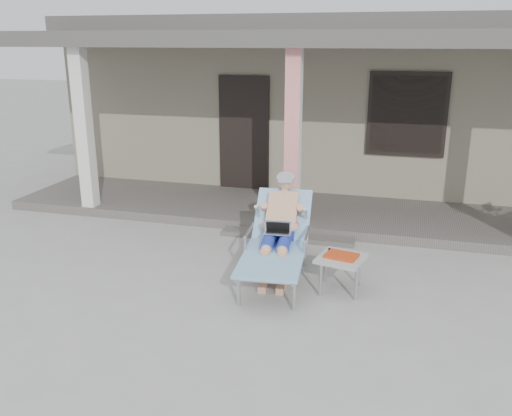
% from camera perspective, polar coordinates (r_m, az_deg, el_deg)
% --- Properties ---
extents(ground, '(60.00, 60.00, 0.00)m').
position_cam_1_polar(ground, '(6.53, -0.23, -8.76)').
color(ground, '#9E9E99').
rests_on(ground, ground).
extents(house, '(10.40, 5.40, 3.30)m').
position_cam_1_polar(house, '(12.30, 8.13, 11.52)').
color(house, gray).
rests_on(house, ground).
extents(porch_deck, '(10.00, 2.00, 0.15)m').
position_cam_1_polar(porch_deck, '(9.23, 4.81, -0.39)').
color(porch_deck, '#605B56').
rests_on(porch_deck, ground).
extents(porch_overhang, '(10.00, 2.30, 2.85)m').
position_cam_1_polar(porch_overhang, '(8.74, 5.20, 16.71)').
color(porch_overhang, silver).
rests_on(porch_overhang, porch_deck).
extents(porch_step, '(2.00, 0.30, 0.07)m').
position_cam_1_polar(porch_step, '(8.17, 3.28, -3.01)').
color(porch_step, '#605B56').
rests_on(porch_step, ground).
extents(lounger, '(0.89, 1.97, 1.25)m').
position_cam_1_polar(lounger, '(6.72, 2.38, -0.90)').
color(lounger, '#B7B7BC').
rests_on(lounger, ground).
extents(side_table, '(0.62, 0.62, 0.46)m').
position_cam_1_polar(side_table, '(6.47, 8.97, -5.45)').
color(side_table, '#A5A5A1').
rests_on(side_table, ground).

